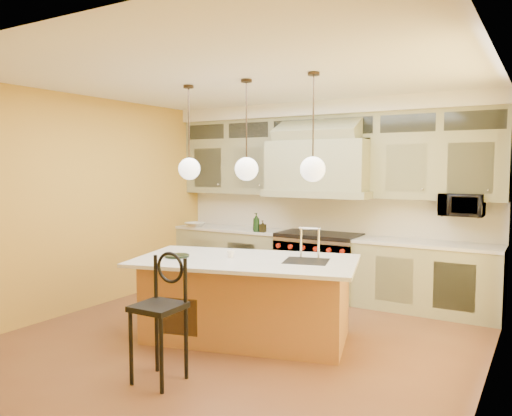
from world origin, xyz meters
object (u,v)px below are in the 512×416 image
Objects in this scene: range at (319,264)px; kitchen_island at (247,297)px; microwave at (462,205)px; counter_stool at (161,309)px.

kitchen_island is at bearing -89.08° from range.
range is 2.18m from microwave.
kitchen_island is at bearing 85.14° from counter_stool.
microwave is at bearing 59.31° from counter_stool.
range is 1.03× the size of counter_stool.
microwave reaches higher than counter_stool.
range is 3.47m from counter_stool.
kitchen_island is at bearing -130.91° from microwave.
kitchen_island is 1.37m from counter_stool.
microwave is (2.00, 3.57, 0.78)m from counter_stool.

